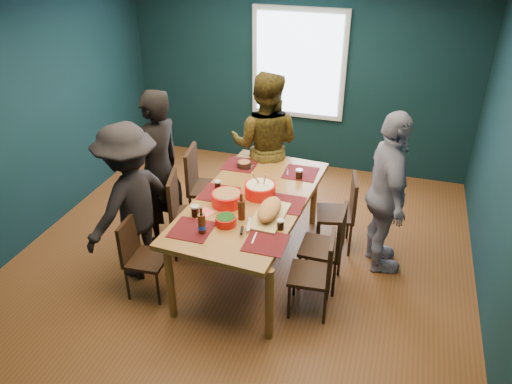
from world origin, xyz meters
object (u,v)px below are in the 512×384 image
chair_right_far (343,208)px  cutting_board (269,211)px  person_back (265,145)px  chair_left_mid (184,209)px  person_near_left (131,203)px  chair_left_near (139,251)px  dining_table (251,205)px  bowl_salad (227,198)px  person_far_left (158,170)px  chair_right_mid (330,242)px  bowl_dumpling (260,190)px  bowl_herbs (226,220)px  chair_right_near (320,269)px  chair_left_far (201,181)px  person_right (387,195)px

chair_right_far → cutting_board: 1.15m
chair_right_far → person_back: bearing=142.1°
chair_left_mid → person_near_left: 0.65m
chair_left_mid → chair_left_near: 0.78m
dining_table → bowl_salad: size_ratio=7.20×
chair_left_mid → person_far_left: 0.53m
chair_left_near → cutting_board: bearing=18.0°
chair_right_far → bowl_salad: (-1.10, -0.79, 0.37)m
chair_left_mid → chair_left_near: chair_left_mid is taller
dining_table → chair_right_mid: 0.90m
chair_left_mid → bowl_dumpling: bearing=-9.4°
chair_right_far → bowl_herbs: bowl_herbs is taller
chair_left_near → chair_right_near: bearing=3.9°
bowl_dumpling → chair_left_far: bearing=149.2°
person_back → bowl_dumpling: bearing=100.2°
chair_left_near → chair_right_far: bearing=33.3°
bowl_salad → chair_left_near: bearing=-141.4°
chair_left_mid → person_right: 2.19m
person_back → person_near_left: size_ratio=1.08×
chair_right_mid → person_right: bearing=46.2°
person_back → person_right: person_back is taller
chair_left_far → person_far_left: bearing=-131.5°
chair_right_far → bowl_salad: bowl_salad is taller
chair_left_near → bowl_herbs: 0.96m
dining_table → person_right: size_ratio=1.27×
dining_table → chair_left_mid: chair_left_mid is taller
bowl_herbs → chair_right_mid: bearing=24.3°
chair_right_near → bowl_dumpling: size_ratio=2.67×
chair_right_far → bowl_herbs: size_ratio=4.46×
person_back → bowl_salad: 1.33m
chair_right_mid → person_back: bearing=130.4°
chair_right_mid → person_far_left: person_far_left is taller
chair_left_far → chair_left_near: size_ratio=1.18×
chair_left_far → chair_right_far: bearing=-10.0°
person_right → bowl_dumpling: bearing=86.4°
person_right → cutting_board: 1.27m
chair_left_far → person_near_left: person_near_left is taller
person_far_left → bowl_salad: person_far_left is taller
chair_left_mid → cutting_board: 1.14m
person_right → bowl_herbs: bearing=105.9°
chair_left_far → person_right: bearing=-15.5°
chair_left_mid → chair_right_far: 1.79m
bowl_salad → bowl_herbs: (0.12, -0.36, -0.02)m
person_back → bowl_dumpling: person_back is taller
dining_table → bowl_salad: bowl_salad is taller
chair_left_mid → chair_right_mid: chair_left_mid is taller
bowl_dumpling → person_near_left: bearing=-155.2°
dining_table → cutting_board: 0.42m
chair_left_mid → dining_table: bearing=-15.2°
chair_right_mid → dining_table: bearing=173.6°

